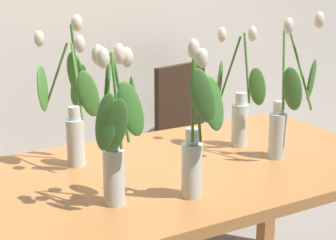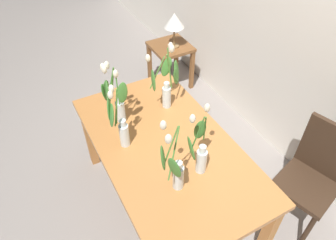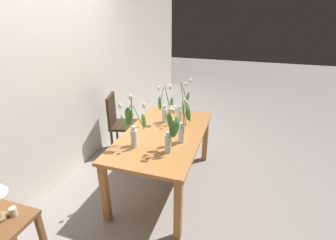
% 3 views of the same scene
% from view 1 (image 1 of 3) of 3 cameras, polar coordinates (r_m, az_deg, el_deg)
% --- Properties ---
extents(dining_table, '(1.60, 0.90, 0.74)m').
position_cam_1_polar(dining_table, '(2.00, 2.32, -7.43)').
color(dining_table, '#B7753D').
rests_on(dining_table, ground).
extents(tulip_vase_0, '(0.13, 0.14, 0.52)m').
position_cam_1_polar(tulip_vase_0, '(1.62, 3.11, -2.73)').
color(tulip_vase_0, silver).
rests_on(tulip_vase_0, dining_table).
extents(tulip_vase_1, '(0.22, 0.27, 0.56)m').
position_cam_1_polar(tulip_vase_1, '(1.93, -10.48, 1.34)').
color(tulip_vase_1, silver).
rests_on(tulip_vase_1, dining_table).
extents(tulip_vase_2, '(0.19, 0.19, 0.52)m').
position_cam_1_polar(tulip_vase_2, '(1.56, -5.74, -2.22)').
color(tulip_vase_2, silver).
rests_on(tulip_vase_2, dining_table).
extents(tulip_vase_3, '(0.20, 0.19, 0.51)m').
position_cam_1_polar(tulip_vase_3, '(2.14, 7.88, 1.35)').
color(tulip_vase_3, silver).
rests_on(tulip_vase_3, dining_table).
extents(tulip_vase_4, '(0.20, 0.16, 0.57)m').
position_cam_1_polar(tulip_vase_4, '(2.02, 12.86, 0.61)').
color(tulip_vase_4, silver).
rests_on(tulip_vase_4, dining_table).
extents(dining_chair, '(0.49, 0.49, 0.93)m').
position_cam_1_polar(dining_chair, '(3.08, 2.74, -1.50)').
color(dining_chair, '#382619').
rests_on(dining_chair, ground).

